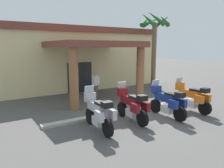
{
  "coord_description": "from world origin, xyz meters",
  "views": [
    {
      "loc": [
        -6.11,
        -8.0,
        3.15
      ],
      "look_at": [
        -0.03,
        1.85,
        1.2
      ],
      "focal_mm": 35.04,
      "sensor_mm": 36.0,
      "label": 1
    }
  ],
  "objects_px": {
    "motorcycle_silver": "(98,113)",
    "motorcycle_orange": "(192,97)",
    "motorcycle_maroon": "(132,105)",
    "palm_tree_near_portico": "(154,33)",
    "pedestrian": "(96,83)",
    "motorcycle_blue": "(168,102)",
    "motel_building": "(62,57)"
  },
  "relations": [
    {
      "from": "motel_building",
      "to": "motorcycle_blue",
      "type": "relative_size",
      "value": 6.55
    },
    {
      "from": "palm_tree_near_portico",
      "to": "motorcycle_blue",
      "type": "bearing_deg",
      "value": -127.22
    },
    {
      "from": "motorcycle_silver",
      "to": "motorcycle_blue",
      "type": "height_order",
      "value": "same"
    },
    {
      "from": "motorcycle_silver",
      "to": "motorcycle_orange",
      "type": "bearing_deg",
      "value": -89.6
    },
    {
      "from": "pedestrian",
      "to": "motorcycle_orange",
      "type": "bearing_deg",
      "value": -97.2
    },
    {
      "from": "motorcycle_silver",
      "to": "motorcycle_blue",
      "type": "xyz_separation_m",
      "value": [
        3.43,
        -0.24,
        0.0
      ]
    },
    {
      "from": "motel_building",
      "to": "motorcycle_orange",
      "type": "distance_m",
      "value": 11.23
    },
    {
      "from": "motorcycle_maroon",
      "to": "motel_building",
      "type": "bearing_deg",
      "value": -0.05
    },
    {
      "from": "motel_building",
      "to": "motorcycle_maroon",
      "type": "bearing_deg",
      "value": -94.38
    },
    {
      "from": "pedestrian",
      "to": "motel_building",
      "type": "bearing_deg",
      "value": 53.4
    },
    {
      "from": "pedestrian",
      "to": "palm_tree_near_portico",
      "type": "bearing_deg",
      "value": -25.34
    },
    {
      "from": "motorcycle_silver",
      "to": "motorcycle_maroon",
      "type": "relative_size",
      "value": 1.0
    },
    {
      "from": "pedestrian",
      "to": "motorcycle_maroon",
      "type": "bearing_deg",
      "value": -134.86
    },
    {
      "from": "motorcycle_maroon",
      "to": "motorcycle_blue",
      "type": "height_order",
      "value": "same"
    },
    {
      "from": "motorcycle_maroon",
      "to": "palm_tree_near_portico",
      "type": "height_order",
      "value": "palm_tree_near_portico"
    },
    {
      "from": "motel_building",
      "to": "pedestrian",
      "type": "xyz_separation_m",
      "value": [
        0.06,
        -5.84,
        -1.36
      ]
    },
    {
      "from": "motorcycle_silver",
      "to": "palm_tree_near_portico",
      "type": "xyz_separation_m",
      "value": [
        8.08,
        5.89,
        3.52
      ]
    },
    {
      "from": "motorcycle_orange",
      "to": "motel_building",
      "type": "bearing_deg",
      "value": 14.61
    },
    {
      "from": "motel_building",
      "to": "pedestrian",
      "type": "distance_m",
      "value": 6.0
    },
    {
      "from": "motel_building",
      "to": "motorcycle_silver",
      "type": "bearing_deg",
      "value": -103.47
    },
    {
      "from": "motorcycle_blue",
      "to": "motorcycle_silver",
      "type": "bearing_deg",
      "value": 87.57
    },
    {
      "from": "pedestrian",
      "to": "palm_tree_near_portico",
      "type": "distance_m",
      "value": 6.71
    },
    {
      "from": "motorcycle_maroon",
      "to": "motorcycle_orange",
      "type": "height_order",
      "value": "same"
    },
    {
      "from": "motorcycle_blue",
      "to": "motorcycle_maroon",
      "type": "bearing_deg",
      "value": 78.56
    },
    {
      "from": "motorcycle_silver",
      "to": "palm_tree_near_portico",
      "type": "height_order",
      "value": "palm_tree_near_portico"
    },
    {
      "from": "motorcycle_silver",
      "to": "palm_tree_near_portico",
      "type": "bearing_deg",
      "value": -51.31
    },
    {
      "from": "motorcycle_silver",
      "to": "motorcycle_orange",
      "type": "xyz_separation_m",
      "value": [
        5.14,
        -0.2,
        0.0
      ]
    },
    {
      "from": "motorcycle_maroon",
      "to": "motorcycle_blue",
      "type": "bearing_deg",
      "value": -99.97
    },
    {
      "from": "motorcycle_maroon",
      "to": "pedestrian",
      "type": "relative_size",
      "value": 1.3
    },
    {
      "from": "pedestrian",
      "to": "motorcycle_silver",
      "type": "bearing_deg",
      "value": -153.57
    },
    {
      "from": "motel_building",
      "to": "motorcycle_maroon",
      "type": "xyz_separation_m",
      "value": [
        -0.55,
        -10.37,
        -1.65
      ]
    },
    {
      "from": "motorcycle_silver",
      "to": "motorcycle_orange",
      "type": "distance_m",
      "value": 5.14
    }
  ]
}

